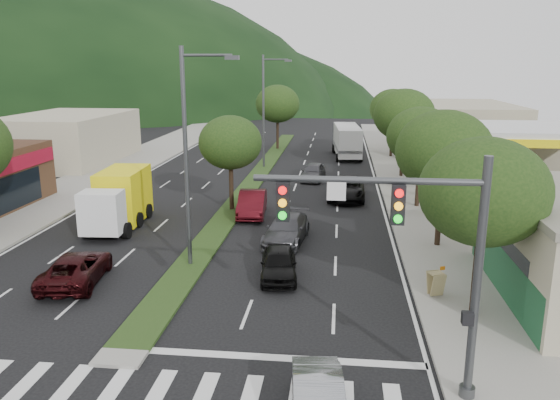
# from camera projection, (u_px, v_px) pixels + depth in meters

# --- Properties ---
(ground) EXTENTS (160.00, 160.00, 0.00)m
(ground) POSITION_uv_depth(u_px,v_px,m) (126.00, 352.00, 17.99)
(ground) COLOR black
(ground) RESTS_ON ground
(sidewalk_right) EXTENTS (5.00, 90.00, 0.15)m
(sidewalk_right) POSITION_uv_depth(u_px,v_px,m) (415.00, 190.00, 40.75)
(sidewalk_right) COLOR gray
(sidewalk_right) RESTS_ON ground
(sidewalk_left) EXTENTS (6.00, 90.00, 0.15)m
(sidewalk_left) POSITION_uv_depth(u_px,v_px,m) (89.00, 182.00, 43.46)
(sidewalk_left) COLOR gray
(sidewalk_left) RESTS_ON ground
(median) EXTENTS (1.60, 56.00, 0.12)m
(median) POSITION_uv_depth(u_px,v_px,m) (255.00, 178.00, 44.97)
(median) COLOR #223914
(median) RESTS_ON ground
(crosswalk) EXTENTS (19.00, 2.20, 0.01)m
(crosswalk) POSITION_uv_depth(u_px,v_px,m) (100.00, 387.00, 16.06)
(crosswalk) COLOR silver
(crosswalk) RESTS_ON ground
(traffic_signal) EXTENTS (6.12, 0.40, 7.00)m
(traffic_signal) POSITION_uv_depth(u_px,v_px,m) (420.00, 243.00, 14.42)
(traffic_signal) COLOR #47494C
(traffic_signal) RESTS_ON ground
(gas_canopy) EXTENTS (12.20, 8.20, 5.25)m
(gas_canopy) POSITION_uv_depth(u_px,v_px,m) (525.00, 135.00, 36.05)
(gas_canopy) COLOR silver
(gas_canopy) RESTS_ON ground
(bldg_left_far) EXTENTS (9.00, 14.00, 4.60)m
(bldg_left_far) POSITION_uv_depth(u_px,v_px,m) (69.00, 138.00, 52.24)
(bldg_left_far) COLOR #B2AB8D
(bldg_left_far) RESTS_ON ground
(bldg_right_far) EXTENTS (10.00, 16.00, 5.20)m
(bldg_right_far) POSITION_uv_depth(u_px,v_px,m) (460.00, 128.00, 57.70)
(bldg_right_far) COLOR #B2AB8D
(bldg_right_far) RESTS_ON ground
(tree_r_a) EXTENTS (4.60, 4.60, 6.63)m
(tree_r_a) POSITION_uv_depth(u_px,v_px,m) (484.00, 192.00, 19.40)
(tree_r_a) COLOR black
(tree_r_a) RESTS_ON sidewalk_right
(tree_r_b) EXTENTS (4.80, 4.80, 6.94)m
(tree_r_b) POSITION_uv_depth(u_px,v_px,m) (444.00, 151.00, 27.06)
(tree_r_b) COLOR black
(tree_r_b) RESTS_ON sidewalk_right
(tree_r_c) EXTENTS (4.40, 4.40, 6.48)m
(tree_r_c) POSITION_uv_depth(u_px,v_px,m) (421.00, 136.00, 34.84)
(tree_r_c) COLOR black
(tree_r_c) RESTS_ON sidewalk_right
(tree_r_d) EXTENTS (5.00, 5.00, 7.17)m
(tree_r_d) POSITION_uv_depth(u_px,v_px,m) (404.00, 115.00, 44.38)
(tree_r_d) COLOR black
(tree_r_d) RESTS_ON sidewalk_right
(tree_r_e) EXTENTS (4.60, 4.60, 6.71)m
(tree_r_e) POSITION_uv_depth(u_px,v_px,m) (393.00, 109.00, 54.09)
(tree_r_e) COLOR black
(tree_r_e) RESTS_ON sidewalk_right
(tree_med_near) EXTENTS (4.00, 4.00, 6.02)m
(tree_med_near) POSITION_uv_depth(u_px,v_px,m) (230.00, 143.00, 34.27)
(tree_med_near) COLOR black
(tree_med_near) RESTS_ON median
(tree_med_far) EXTENTS (4.80, 4.80, 6.94)m
(tree_med_far) POSITION_uv_depth(u_px,v_px,m) (278.00, 104.00, 59.20)
(tree_med_far) COLOR black
(tree_med_far) RESTS_ON median
(streetlight_near) EXTENTS (2.60, 0.25, 10.00)m
(streetlight_near) POSITION_uv_depth(u_px,v_px,m) (190.00, 148.00, 24.33)
(streetlight_near) COLOR #47494C
(streetlight_near) RESTS_ON ground
(streetlight_mid) EXTENTS (2.60, 0.25, 10.00)m
(streetlight_mid) POSITION_uv_depth(u_px,v_px,m) (266.00, 106.00, 48.43)
(streetlight_mid) COLOR #47494C
(streetlight_mid) RESTS_ON ground
(suv_maroon) EXTENTS (2.81, 4.99, 1.32)m
(suv_maroon) POSITION_uv_depth(u_px,v_px,m) (76.00, 268.00, 23.55)
(suv_maroon) COLOR black
(suv_maroon) RESTS_ON ground
(car_queue_a) EXTENTS (1.98, 4.05, 1.33)m
(car_queue_a) POSITION_uv_depth(u_px,v_px,m) (279.00, 263.00, 24.14)
(car_queue_a) COLOR black
(car_queue_a) RESTS_ON ground
(car_queue_b) EXTENTS (2.44, 4.97, 1.39)m
(car_queue_b) POSITION_uv_depth(u_px,v_px,m) (287.00, 229.00, 28.97)
(car_queue_b) COLOR #424246
(car_queue_b) RESTS_ON ground
(car_queue_c) EXTENTS (1.98, 4.76, 1.53)m
(car_queue_c) POSITION_uv_depth(u_px,v_px,m) (252.00, 203.00, 34.06)
(car_queue_c) COLOR #470B12
(car_queue_c) RESTS_ON ground
(car_queue_d) EXTENTS (2.67, 5.53, 1.52)m
(car_queue_d) POSITION_uv_depth(u_px,v_px,m) (346.00, 188.00, 38.25)
(car_queue_d) COLOR black
(car_queue_d) RESTS_ON ground
(car_queue_e) EXTENTS (2.13, 4.27, 1.40)m
(car_queue_e) POSITION_uv_depth(u_px,v_px,m) (313.00, 172.00, 44.34)
(car_queue_e) COLOR #46464B
(car_queue_e) RESTS_ON ground
(box_truck) EXTENTS (2.87, 6.62, 3.20)m
(box_truck) POSITION_uv_depth(u_px,v_px,m) (120.00, 200.00, 31.74)
(box_truck) COLOR white
(box_truck) RESTS_ON ground
(motorhome) EXTENTS (3.12, 8.31, 3.13)m
(motorhome) POSITION_uv_depth(u_px,v_px,m) (347.00, 141.00, 55.30)
(motorhome) COLOR silver
(motorhome) RESTS_ON ground
(a_frame_sign) EXTENTS (0.76, 0.81, 1.29)m
(a_frame_sign) POSITION_uv_depth(u_px,v_px,m) (436.00, 282.00, 21.98)
(a_frame_sign) COLOR tan
(a_frame_sign) RESTS_ON sidewalk_right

